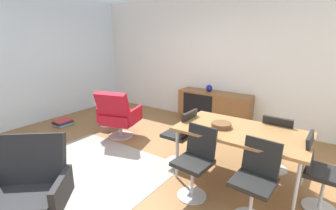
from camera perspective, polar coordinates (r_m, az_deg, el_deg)
name	(u,v)px	position (r m, az deg, el deg)	size (l,w,h in m)	color
ground_plane	(140,164)	(3.80, -6.80, -13.77)	(8.32, 8.32, 0.00)	olive
wall_back	(214,59)	(5.54, 11.03, 10.66)	(6.80, 0.12, 2.80)	white
wall_window_left	(23,61)	(5.97, -31.36, 9.03)	(0.12, 5.60, 2.80)	silver
sideboard	(214,105)	(5.37, 10.89, 0.06)	(1.60, 0.45, 0.72)	brown
vase_cobalt	(209,88)	(5.34, 9.81, 3.97)	(0.14, 0.14, 0.15)	navy
dining_table	(241,133)	(3.20, 17.06, -6.42)	(1.60, 0.90, 0.74)	olive
wooden_bowl_on_table	(221,125)	(3.20, 12.62, -4.68)	(0.26, 0.26, 0.06)	brown
dining_chair_front_right	(256,178)	(2.73, 20.19, -16.09)	(0.43, 0.45, 0.86)	black
dining_chair_front_left	(196,159)	(2.94, 6.62, -12.75)	(0.43, 0.45, 0.86)	black
dining_chair_far_end	(320,170)	(3.18, 32.46, -12.97)	(0.44, 0.41, 0.86)	black
dining_chair_near_window	(181,134)	(3.62, 3.21, -6.97)	(0.43, 0.40, 0.86)	black
dining_chair_back_right	(277,141)	(3.72, 24.62, -7.81)	(0.41, 0.44, 0.86)	black
lounge_chair_red	(118,114)	(4.62, -11.83, -2.21)	(0.83, 0.80, 0.95)	red
armchair_black_shell	(29,188)	(2.80, -30.18, -16.67)	(0.91, 0.90, 0.95)	#262628
side_table_round	(106,111)	(5.40, -14.59, -1.38)	(0.44, 0.44, 0.52)	white
fruit_bowl	(105,100)	(5.34, -14.77, 1.07)	(0.20, 0.20, 0.11)	#262628
magazine_stack	(63,122)	(5.78, -23.78, -3.84)	(0.33, 0.39, 0.12)	#3F7F4C
area_rug	(92,168)	(3.84, -17.74, -14.13)	(2.20, 1.70, 0.01)	gray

